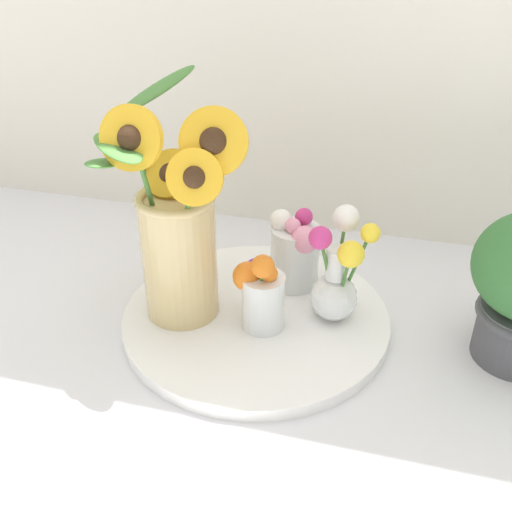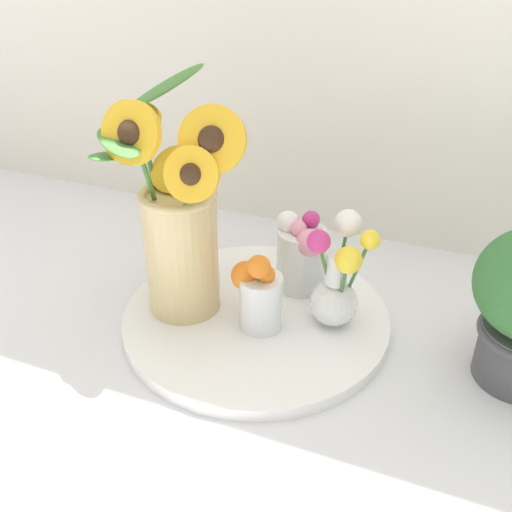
{
  "view_description": "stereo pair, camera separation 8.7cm",
  "coord_description": "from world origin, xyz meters",
  "views": [
    {
      "loc": [
        0.23,
        -0.68,
        0.58
      ],
      "look_at": [
        0.04,
        0.04,
        0.12
      ],
      "focal_mm": 42.0,
      "sensor_mm": 36.0,
      "label": 1
    },
    {
      "loc": [
        0.31,
        -0.65,
        0.58
      ],
      "look_at": [
        0.04,
        0.04,
        0.12
      ],
      "focal_mm": 42.0,
      "sensor_mm": 36.0,
      "label": 2
    }
  ],
  "objects": [
    {
      "name": "vase_bulb_right",
      "position": [
        0.15,
        0.06,
        0.09
      ],
      "size": [
        0.1,
        0.09,
        0.18
      ],
      "color": "white",
      "rests_on": "serving_tray"
    },
    {
      "name": "serving_tray",
      "position": [
        0.04,
        0.04,
        0.01
      ],
      "size": [
        0.41,
        0.41,
        0.02
      ],
      "color": "white",
      "rests_on": "ground_plane"
    },
    {
      "name": "mason_jar_sunflowers",
      "position": [
        -0.08,
        0.01,
        0.16
      ],
      "size": [
        0.25,
        0.23,
        0.36
      ],
      "color": "#D1B77A",
      "rests_on": "serving_tray"
    },
    {
      "name": "ground_plane",
      "position": [
        0.0,
        0.0,
        0.0
      ],
      "size": [
        6.0,
        6.0,
        0.0
      ],
      "primitive_type": "plane",
      "color": "silver"
    },
    {
      "name": "vase_small_back",
      "position": [
        0.08,
        0.13,
        0.08
      ],
      "size": [
        0.08,
        0.08,
        0.13
      ],
      "color": "white",
      "rests_on": "serving_tray"
    },
    {
      "name": "vase_small_center",
      "position": [
        0.05,
        0.01,
        0.08
      ],
      "size": [
        0.08,
        0.07,
        0.13
      ],
      "color": "white",
      "rests_on": "serving_tray"
    }
  ]
}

